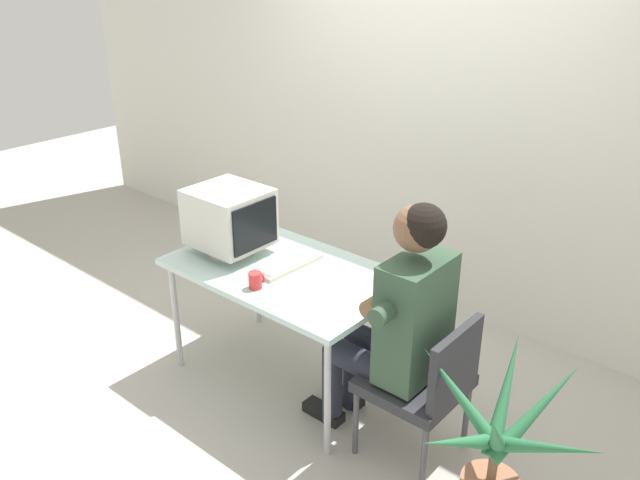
{
  "coord_description": "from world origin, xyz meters",
  "views": [
    {
      "loc": [
        2.24,
        -2.33,
        2.38
      ],
      "look_at": [
        0.25,
        0.0,
        0.98
      ],
      "focal_mm": 36.52,
      "sensor_mm": 36.0,
      "label": 1
    }
  ],
  "objects_px": {
    "keyboard": "(288,263)",
    "person_seated": "(398,318)",
    "office_chair": "(425,380)",
    "desk": "(286,277)",
    "crt_monitor": "(230,218)",
    "desk_mug": "(256,280)",
    "potted_plant": "(494,464)"
  },
  "relations": [
    {
      "from": "office_chair",
      "to": "crt_monitor",
      "type": "bearing_deg",
      "value": -179.8
    },
    {
      "from": "person_seated",
      "to": "keyboard",
      "type": "bearing_deg",
      "value": 174.48
    },
    {
      "from": "desk",
      "to": "keyboard",
      "type": "bearing_deg",
      "value": 113.44
    },
    {
      "from": "desk_mug",
      "to": "crt_monitor",
      "type": "bearing_deg",
      "value": 153.14
    },
    {
      "from": "office_chair",
      "to": "potted_plant",
      "type": "relative_size",
      "value": 0.9
    },
    {
      "from": "crt_monitor",
      "to": "keyboard",
      "type": "height_order",
      "value": "crt_monitor"
    },
    {
      "from": "keyboard",
      "to": "person_seated",
      "type": "relative_size",
      "value": 0.32
    },
    {
      "from": "crt_monitor",
      "to": "keyboard",
      "type": "relative_size",
      "value": 0.99
    },
    {
      "from": "desk",
      "to": "desk_mug",
      "type": "xyz_separation_m",
      "value": [
        0.03,
        -0.26,
        0.1
      ]
    },
    {
      "from": "office_chair",
      "to": "person_seated",
      "type": "height_order",
      "value": "person_seated"
    },
    {
      "from": "crt_monitor",
      "to": "desk_mug",
      "type": "bearing_deg",
      "value": -26.86
    },
    {
      "from": "desk",
      "to": "crt_monitor",
      "type": "relative_size",
      "value": 3.04
    },
    {
      "from": "desk",
      "to": "potted_plant",
      "type": "relative_size",
      "value": 1.46
    },
    {
      "from": "office_chair",
      "to": "desk_mug",
      "type": "xyz_separation_m",
      "value": [
        -0.93,
        -0.22,
        0.32
      ]
    },
    {
      "from": "crt_monitor",
      "to": "person_seated",
      "type": "height_order",
      "value": "person_seated"
    },
    {
      "from": "crt_monitor",
      "to": "office_chair",
      "type": "bearing_deg",
      "value": 0.2
    },
    {
      "from": "desk",
      "to": "desk_mug",
      "type": "relative_size",
      "value": 14.56
    },
    {
      "from": "keyboard",
      "to": "office_chair",
      "type": "xyz_separation_m",
      "value": [
        0.97,
        -0.08,
        -0.29
      ]
    },
    {
      "from": "potted_plant",
      "to": "desk_mug",
      "type": "xyz_separation_m",
      "value": [
        -1.4,
        -0.0,
        0.39
      ]
    },
    {
      "from": "desk",
      "to": "crt_monitor",
      "type": "bearing_deg",
      "value": -172.88
    },
    {
      "from": "crt_monitor",
      "to": "desk",
      "type": "bearing_deg",
      "value": 7.12
    },
    {
      "from": "office_chair",
      "to": "desk",
      "type": "bearing_deg",
      "value": 177.4
    },
    {
      "from": "keyboard",
      "to": "office_chair",
      "type": "bearing_deg",
      "value": -4.52
    },
    {
      "from": "desk",
      "to": "person_seated",
      "type": "xyz_separation_m",
      "value": [
        0.78,
        -0.04,
        0.06
      ]
    },
    {
      "from": "keyboard",
      "to": "person_seated",
      "type": "bearing_deg",
      "value": -5.52
    },
    {
      "from": "keyboard",
      "to": "person_seated",
      "type": "distance_m",
      "value": 0.8
    },
    {
      "from": "person_seated",
      "to": "desk_mug",
      "type": "distance_m",
      "value": 0.78
    },
    {
      "from": "keyboard",
      "to": "office_chair",
      "type": "relative_size",
      "value": 0.54
    },
    {
      "from": "person_seated",
      "to": "desk_mug",
      "type": "xyz_separation_m",
      "value": [
        -0.75,
        -0.22,
        0.04
      ]
    },
    {
      "from": "keyboard",
      "to": "potted_plant",
      "type": "xyz_separation_m",
      "value": [
        1.45,
        -0.29,
        -0.36
      ]
    },
    {
      "from": "crt_monitor",
      "to": "desk_mug",
      "type": "relative_size",
      "value": 4.79
    },
    {
      "from": "person_seated",
      "to": "crt_monitor",
      "type": "bearing_deg",
      "value": -179.76
    }
  ]
}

